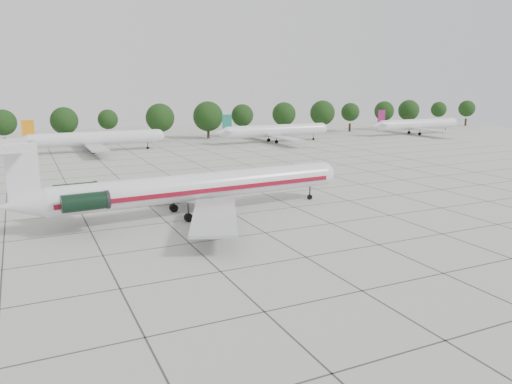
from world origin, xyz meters
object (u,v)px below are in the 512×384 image
bg_airliner_c (95,139)px  bg_airliner_e (417,124)px  bg_airliner_d (275,131)px  main_airliner (185,188)px

bg_airliner_c → bg_airliner_e: 90.80m
bg_airliner_c → bg_airliner_d: bearing=-0.9°
bg_airliner_d → main_airliner: bearing=-125.6°
main_airliner → bg_airliner_c: bearing=88.0°
main_airliner → bg_airliner_e: bearing=30.2°
bg_airliner_c → bg_airliner_e: size_ratio=1.00×
main_airliner → bg_airliner_d: main_airliner is taller
main_airliner → bg_airliner_c: (-1.45, 60.23, -0.40)m
bg_airliner_d → bg_airliner_e: (46.75, -0.21, 0.00)m
main_airliner → bg_airliner_d: (42.59, 59.51, -0.40)m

